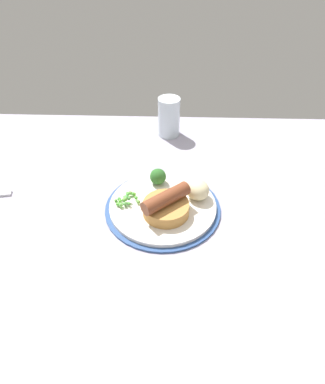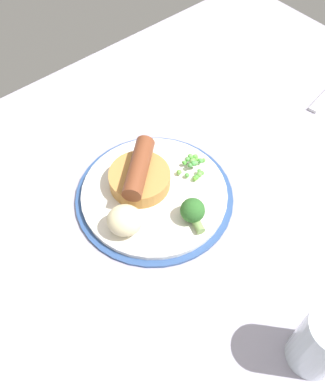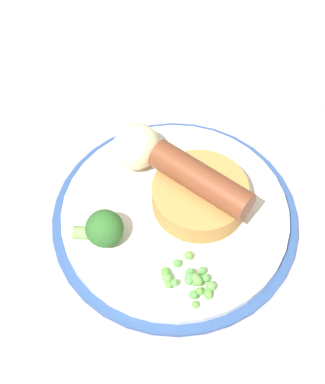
% 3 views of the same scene
% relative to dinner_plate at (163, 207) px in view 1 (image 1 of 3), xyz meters
% --- Properties ---
extents(dining_table, '(1.10, 0.80, 0.03)m').
position_rel_dinner_plate_xyz_m(dining_table, '(0.05, -0.02, -0.02)').
color(dining_table, '#9E99AD').
rests_on(dining_table, ground).
extents(dinner_plate, '(0.25, 0.25, 0.01)m').
position_rel_dinner_plate_xyz_m(dinner_plate, '(0.00, 0.00, 0.00)').
color(dinner_plate, '#2D4C84').
rests_on(dinner_plate, dining_table).
extents(sausage_pudding, '(0.10, 0.10, 0.06)m').
position_rel_dinner_plate_xyz_m(sausage_pudding, '(-0.01, 0.03, 0.03)').
color(sausage_pudding, '#BC8442').
rests_on(sausage_pudding, dinner_plate).
extents(pea_pile, '(0.05, 0.05, 0.02)m').
position_rel_dinner_plate_xyz_m(pea_pile, '(0.08, -0.00, 0.02)').
color(pea_pile, '#5DB943').
rests_on(pea_pile, dinner_plate).
extents(broccoli_floret_near, '(0.04, 0.05, 0.04)m').
position_rel_dinner_plate_xyz_m(broccoli_floret_near, '(0.01, -0.08, 0.03)').
color(broccoli_floret_near, '#2D6628').
rests_on(broccoli_floret_near, dinner_plate).
extents(potato_chunk_0, '(0.07, 0.07, 0.04)m').
position_rel_dinner_plate_xyz_m(potato_chunk_0, '(-0.08, -0.03, 0.03)').
color(potato_chunk_0, beige).
rests_on(potato_chunk_0, dinner_plate).
extents(drinking_glass, '(0.06, 0.06, 0.11)m').
position_rel_dinner_plate_xyz_m(drinking_glass, '(-0.01, -0.32, 0.05)').
color(drinking_glass, silver).
rests_on(drinking_glass, dining_table).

